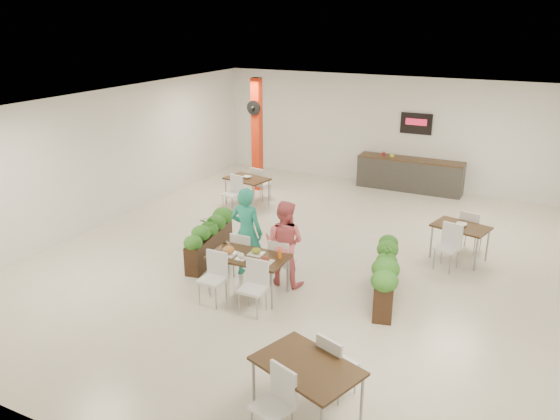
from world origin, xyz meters
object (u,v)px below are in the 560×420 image
object	(u,v)px
main_table	(248,261)
diner_man	(247,232)
side_table_c	(307,373)
planter_left	(209,237)
diner_woman	(284,243)
side_table_b	(460,232)
service_counter	(410,174)
red_column	(257,134)
planter_right	(386,272)
side_table_a	(247,183)

from	to	relation	value
main_table	diner_man	bearing A→B (deg)	120.79
side_table_c	planter_left	bearing A→B (deg)	156.81
diner_woman	side_table_b	xyz separation A→B (m)	(2.79, 2.56, -0.20)
service_counter	side_table_c	distance (m)	10.10
service_counter	planter_left	size ratio (longest dim) A/B	1.63
red_column	service_counter	world-z (taller)	red_column
red_column	service_counter	distance (m)	4.56
side_table_c	planter_right	bearing A→B (deg)	109.17
red_column	service_counter	size ratio (longest dim) A/B	1.07
diner_woman	side_table_c	distance (m)	3.66
planter_left	side_table_c	world-z (taller)	planter_left
diner_woman	side_table_b	world-z (taller)	diner_woman
diner_man	side_table_c	size ratio (longest dim) A/B	1.07
service_counter	diner_man	size ratio (longest dim) A/B	1.68
main_table	service_counter	bearing A→B (deg)	81.68
red_column	diner_woman	xyz separation A→B (m)	(3.31, -5.02, -0.82)
side_table_b	diner_man	bearing A→B (deg)	-130.10
main_table	side_table_b	size ratio (longest dim) A/B	0.98
service_counter	diner_woman	bearing A→B (deg)	-95.75
side_table_b	planter_left	bearing A→B (deg)	-139.28
diner_man	diner_woman	xyz separation A→B (m)	(0.80, 0.00, -0.07)
red_column	side_table_a	world-z (taller)	red_column
red_column	diner_man	distance (m)	5.66
diner_man	side_table_a	distance (m)	4.19
side_table_a	side_table_b	xyz separation A→B (m)	(5.65, -1.08, -0.00)
planter_right	side_table_a	world-z (taller)	planter_right
service_counter	side_table_c	size ratio (longest dim) A/B	1.80
diner_woman	side_table_b	size ratio (longest dim) A/B	0.98
side_table_b	side_table_c	world-z (taller)	same
side_table_a	side_table_c	size ratio (longest dim) A/B	1.00
main_table	side_table_c	world-z (taller)	same
planter_left	side_table_c	bearing A→B (deg)	-42.78
planter_right	side_table_a	bearing A→B (deg)	144.70
planter_left	side_table_b	bearing A→B (deg)	26.36
red_column	planter_right	distance (m)	7.11
red_column	side_table_b	bearing A→B (deg)	-21.95
diner_man	side_table_b	xyz separation A→B (m)	(3.59, 2.56, -0.27)
red_column	side_table_c	size ratio (longest dim) A/B	1.92
red_column	planter_right	size ratio (longest dim) A/B	1.63
diner_man	red_column	bearing A→B (deg)	-64.42
side_table_b	main_table	bearing A→B (deg)	-120.45
main_table	side_table_b	distance (m)	4.54
planter_left	planter_right	distance (m)	3.72
main_table	side_table_c	size ratio (longest dim) A/B	0.98
main_table	side_table_a	xyz separation A→B (m)	(-2.46, 4.29, -0.01)
diner_man	planter_left	distance (m)	1.15
red_column	planter_left	distance (m)	5.10
red_column	main_table	size ratio (longest dim) A/B	1.95
red_column	side_table_c	world-z (taller)	red_column
red_column	planter_left	xyz separation A→B (m)	(1.46, -4.75, -1.14)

